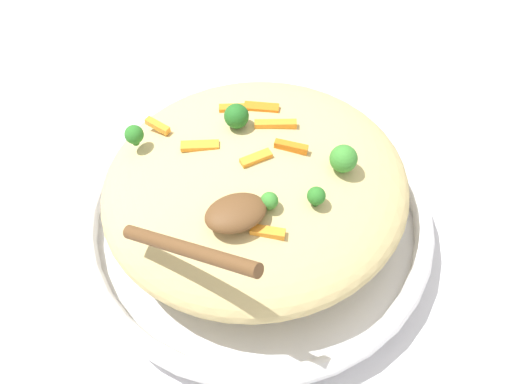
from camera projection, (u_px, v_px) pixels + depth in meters
The scene contains 17 objects.
ground_plane at pixel (256, 233), 0.67m from camera, with size 2.40×2.40×0.00m, color silver.
serving_bowl at pixel (256, 221), 0.65m from camera, with size 0.38×0.38×0.04m.
pasta_mound at pixel (256, 187), 0.60m from camera, with size 0.31×0.29×0.08m, color #D1BA7A.
carrot_piece_0 at pixel (290, 145), 0.57m from camera, with size 0.03×0.01×0.01m, color orange.
carrot_piece_1 at pixel (200, 146), 0.58m from camera, with size 0.04×0.01×0.01m, color orange.
carrot_piece_2 at pixel (268, 232), 0.52m from camera, with size 0.03×0.01×0.01m, color orange.
carrot_piece_3 at pixel (276, 124), 0.59m from camera, with size 0.04×0.01×0.01m, color orange.
carrot_piece_4 at pixel (233, 108), 0.61m from camera, with size 0.03×0.01×0.01m, color orange.
carrot_piece_5 at pixel (261, 108), 0.61m from camera, with size 0.04×0.01×0.01m, color orange.
carrot_piece_6 at pixel (259, 156), 0.57m from camera, with size 0.03×0.01×0.01m, color orange.
carrot_piece_7 at pixel (157, 126), 0.60m from camera, with size 0.03×0.01×0.01m, color orange.
broccoli_floret_0 at pixel (269, 201), 0.53m from camera, with size 0.02×0.02×0.02m.
broccoli_floret_1 at pixel (343, 159), 0.55m from camera, with size 0.03×0.03×0.03m.
broccoli_floret_2 at pixel (234, 117), 0.58m from camera, with size 0.02×0.02×0.03m.
broccoli_floret_3 at pixel (134, 135), 0.58m from camera, with size 0.02×0.02×0.02m.
broccoli_floret_4 at pixel (316, 196), 0.53m from camera, with size 0.02×0.02×0.02m.
serving_spoon at pixel (221, 224), 0.50m from camera, with size 0.13×0.12×0.07m.
Camera 1 is at (-0.14, -0.34, 0.56)m, focal length 41.85 mm.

